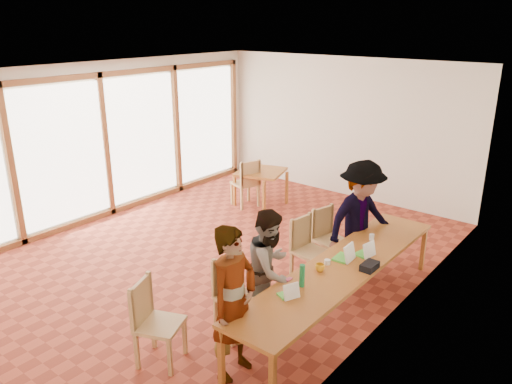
% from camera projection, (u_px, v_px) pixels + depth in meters
% --- Properties ---
extents(ground, '(8.00, 8.00, 0.00)m').
position_uv_depth(ground, '(219.00, 254.00, 8.35)').
color(ground, '#9F3C26').
rests_on(ground, ground).
extents(wall_back, '(6.00, 0.10, 3.00)m').
position_uv_depth(wall_back, '(343.00, 128.00, 10.80)').
color(wall_back, silver).
rests_on(wall_back, ground).
extents(wall_right, '(0.10, 8.00, 3.00)m').
position_uv_depth(wall_right, '(397.00, 212.00, 6.08)').
color(wall_right, silver).
rests_on(wall_right, ground).
extents(window_wall, '(0.10, 8.00, 3.00)m').
position_uv_depth(window_wall, '(105.00, 141.00, 9.62)').
color(window_wall, white).
rests_on(window_wall, ground).
extents(ceiling, '(6.00, 8.00, 0.04)m').
position_uv_depth(ceiling, '(214.00, 70.00, 7.36)').
color(ceiling, white).
rests_on(ceiling, wall_back).
extents(communal_table, '(0.80, 4.00, 0.75)m').
position_uv_depth(communal_table, '(343.00, 269.00, 6.39)').
color(communal_table, '#A96A25').
rests_on(communal_table, ground).
extents(side_table, '(0.90, 0.90, 0.75)m').
position_uv_depth(side_table, '(261.00, 174.00, 10.37)').
color(side_table, '#A96A25').
rests_on(side_table, ground).
extents(chair_near, '(0.61, 0.61, 0.54)m').
position_uv_depth(chair_near, '(150.00, 313.00, 5.58)').
color(chair_near, tan).
rests_on(chair_near, ground).
extents(chair_mid, '(0.57, 0.57, 0.52)m').
position_uv_depth(chair_mid, '(232.00, 286.00, 6.15)').
color(chair_mid, tan).
rests_on(chair_mid, ground).
extents(chair_far, '(0.51, 0.51, 0.52)m').
position_uv_depth(chair_far, '(306.00, 242.00, 7.40)').
color(chair_far, tan).
rests_on(chair_far, ground).
extents(chair_empty, '(0.54, 0.54, 0.51)m').
position_uv_depth(chair_empty, '(326.00, 231.00, 7.81)').
color(chair_empty, tan).
rests_on(chair_empty, ground).
extents(chair_spare, '(0.60, 0.60, 0.54)m').
position_uv_depth(chair_spare, '(248.00, 178.00, 10.25)').
color(chair_spare, tan).
rests_on(chair_spare, ground).
extents(person_near, '(0.44, 0.65, 1.75)m').
position_uv_depth(person_near, '(234.00, 303.00, 5.30)').
color(person_near, gray).
rests_on(person_near, ground).
extents(person_mid, '(0.74, 0.87, 1.58)m').
position_uv_depth(person_mid, '(270.00, 269.00, 6.19)').
color(person_mid, gray).
rests_on(person_mid, ground).
extents(person_far, '(1.02, 1.33, 1.82)m').
position_uv_depth(person_far, '(360.00, 220.00, 7.39)').
color(person_far, gray).
rests_on(person_far, ground).
extents(laptop_near, '(0.25, 0.26, 0.18)m').
position_uv_depth(laptop_near, '(290.00, 293.00, 5.63)').
color(laptop_near, '#57CC40').
rests_on(laptop_near, communal_table).
extents(laptop_mid, '(0.25, 0.28, 0.22)m').
position_uv_depth(laptop_mid, '(346.00, 255.00, 6.50)').
color(laptop_mid, '#57CC40').
rests_on(laptop_mid, communal_table).
extents(laptop_far, '(0.24, 0.27, 0.20)m').
position_uv_depth(laptop_far, '(366.00, 252.00, 6.62)').
color(laptop_far, '#57CC40').
rests_on(laptop_far, communal_table).
extents(yellow_mug, '(0.15, 0.15, 0.09)m').
position_uv_depth(yellow_mug, '(320.00, 268.00, 6.21)').
color(yellow_mug, '#EDA617').
rests_on(yellow_mug, communal_table).
extents(green_bottle, '(0.07, 0.07, 0.28)m').
position_uv_depth(green_bottle, '(302.00, 276.00, 5.83)').
color(green_bottle, '#1C7C45').
rests_on(green_bottle, communal_table).
extents(clear_glass, '(0.07, 0.07, 0.09)m').
position_uv_depth(clear_glass, '(372.00, 237.00, 7.08)').
color(clear_glass, silver).
rests_on(clear_glass, communal_table).
extents(condiment_cup, '(0.08, 0.08, 0.06)m').
position_uv_depth(condiment_cup, '(327.00, 262.00, 6.39)').
color(condiment_cup, white).
rests_on(condiment_cup, communal_table).
extents(pink_phone, '(0.05, 0.10, 0.01)m').
position_uv_depth(pink_phone, '(289.00, 279.00, 6.01)').
color(pink_phone, '#B93D63').
rests_on(pink_phone, communal_table).
extents(black_pouch, '(0.16, 0.26, 0.09)m').
position_uv_depth(black_pouch, '(370.00, 266.00, 6.25)').
color(black_pouch, black).
rests_on(black_pouch, communal_table).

